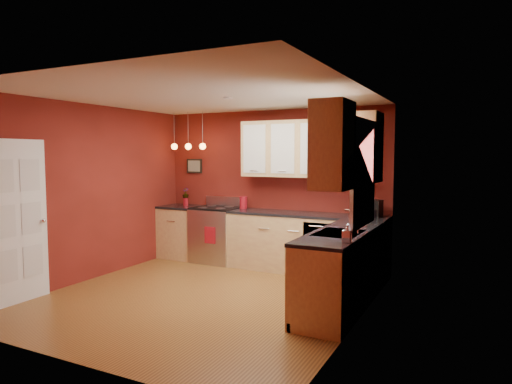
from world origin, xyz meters
The scene contains 27 objects.
floor centered at (0.00, 0.00, 0.00)m, with size 4.20×4.20×0.00m, color #96622B.
ceiling centered at (0.00, 0.00, 2.60)m, with size 4.00×4.20×0.02m, color beige.
wall_back centered at (0.00, 2.10, 1.30)m, with size 4.00×0.02×2.60m, color maroon.
wall_front centered at (0.00, -2.10, 1.30)m, with size 4.00×0.02×2.60m, color maroon.
wall_left centered at (-2.00, 0.00, 1.30)m, with size 0.02×4.20×2.60m, color maroon.
wall_right centered at (2.00, 0.00, 1.30)m, with size 0.02×4.20×2.60m, color maroon.
base_cabinets_back_left centered at (-1.65, 1.80, 0.45)m, with size 0.70×0.60×0.90m, color #E0C078.
base_cabinets_back_right centered at (0.73, 1.80, 0.45)m, with size 2.54×0.60×0.90m, color #E0C078.
base_cabinets_right centered at (1.70, 0.45, 0.45)m, with size 0.60×2.10×0.90m, color #E0C078.
counter_back_left centered at (-1.65, 1.80, 0.92)m, with size 0.70×0.62×0.04m, color black.
counter_back_right centered at (0.73, 1.80, 0.92)m, with size 2.54×0.62×0.04m, color black.
counter_right centered at (1.70, 0.45, 0.92)m, with size 0.62×2.10×0.04m, color black.
gas_range centered at (-0.92, 1.80, 0.48)m, with size 0.76×0.64×1.11m.
dishwasher_front centered at (1.10, 1.51, 0.45)m, with size 0.60×0.02×0.80m, color #B0AFB4.
sink centered at (1.70, 0.30, 0.92)m, with size 0.50×0.70×0.33m.
window centered at (1.97, 0.30, 1.69)m, with size 0.06×1.02×1.22m.
door_left_wall centered at (-1.97, -1.20, 1.03)m, with size 0.12×0.82×2.05m.
upper_cabinets_back centered at (0.60, 1.93, 1.95)m, with size 2.00×0.35×0.90m, color #E0C078.
upper_cabinets_right centered at (1.82, 0.32, 1.95)m, with size 0.35×1.95×0.90m, color #E0C078.
wall_picture centered at (-1.55, 2.08, 1.65)m, with size 0.32×0.03×0.26m, color black.
pendant_lights centered at (-1.45, 1.75, 2.01)m, with size 0.71×0.11×0.66m.
red_canister centered at (-0.45, 1.92, 1.05)m, with size 0.14×0.14×0.21m.
red_vase centered at (-1.57, 1.82, 1.01)m, with size 0.09×0.09×0.14m, color maroon.
flowers centered at (-1.57, 1.82, 1.16)m, with size 0.11×0.11×0.20m, color maroon.
coffee_maker centered at (1.79, 1.86, 1.06)m, with size 0.21×0.21×0.26m.
soap_pump centered at (1.95, -0.25, 1.04)m, with size 0.09×0.09×0.19m, color white.
dish_towel centered at (-0.84, 1.47, 0.52)m, with size 0.21×0.01×0.28m, color maroon.
Camera 1 is at (3.22, -4.88, 1.86)m, focal length 32.00 mm.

